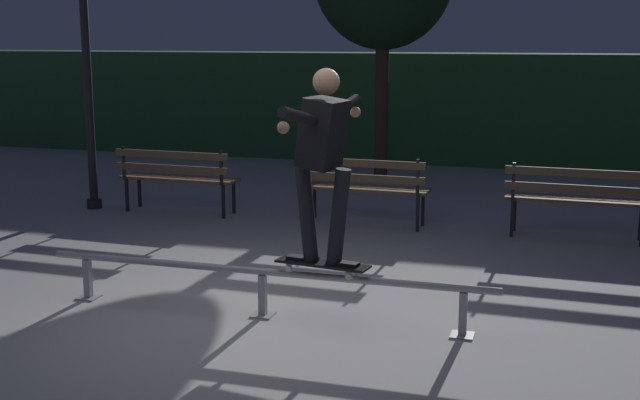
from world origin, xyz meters
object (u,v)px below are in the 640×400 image
Objects in this scene: park_bench_right_center at (577,194)px; lamp_post_left at (84,22)px; skateboard at (323,264)px; park_bench_left_center at (363,183)px; grind_rail at (262,279)px; park_bench_leftmost at (176,173)px; skateboarder at (323,149)px.

lamp_post_left is at bearing -179.99° from park_bench_right_center.
park_bench_right_center reaches higher than skateboard.
park_bench_left_center is 1.00× the size of park_bench_right_center.
park_bench_left_center reaches higher than grind_rail.
park_bench_right_center is at bearing 0.00° from park_bench_left_center.
grind_rail is 2.42× the size of park_bench_leftmost.
park_bench_leftmost is (-3.02, 3.46, 0.05)m from skateboard.
lamp_post_left is (-3.74, 3.46, 2.16)m from grind_rail.
skateboard is 0.21× the size of lamp_post_left.
park_bench_right_center reaches higher than grind_rail.
lamp_post_left is (-1.24, -0.00, 1.94)m from park_bench_leftmost.
park_bench_left_center and park_bench_right_center have the same top height.
skateboarder is 0.97× the size of park_bench_right_center.
lamp_post_left reaches higher than grind_rail.
skateboarder is 4.68m from park_bench_leftmost.
skateboard is 5.84m from lamp_post_left.
grind_rail is 2.42× the size of park_bench_left_center.
skateboard is 4.00m from park_bench_right_center.
grind_rail is 4.87× the size of skateboard.
grind_rail is at bearing -42.81° from lamp_post_left.
grind_rail is 2.50× the size of skateboarder.
skateboarder is at bearing -39.10° from lamp_post_left.
park_bench_left_center is at bearing 180.00° from park_bench_right_center.
park_bench_leftmost is at bearing 180.00° from park_bench_right_center.
skateboarder reaches higher than park_bench_leftmost.
park_bench_left_center is at bearing 98.47° from skateboarder.
grind_rail is 2.42× the size of park_bench_right_center.
lamp_post_left is (-4.26, 3.46, 1.06)m from skateboarder.
grind_rail is 4.29m from park_bench_right_center.
lamp_post_left is at bearing 137.19° from grind_rail.
park_bench_leftmost and park_bench_right_center have the same top height.
park_bench_leftmost is 2.31m from lamp_post_left.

